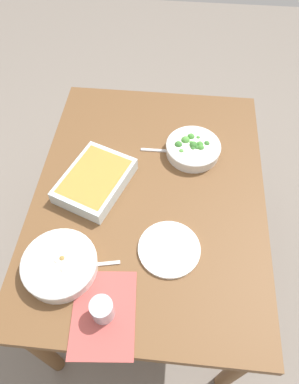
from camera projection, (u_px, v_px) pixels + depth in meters
ground_plane at (150, 267)px, 1.98m from camera, size 6.00×6.00×0.00m
dining_table at (150, 204)px, 1.45m from camera, size 1.20×0.90×0.74m
placemat at (104, 314)px, 1.10m from camera, size 0.30×0.22×0.00m
stew_bowl at (60, 265)px, 1.17m from camera, size 0.25×0.25×0.06m
broccoli_bowl at (193, 148)px, 1.47m from camera, size 0.23×0.23×0.07m
baking_dish at (95, 180)px, 1.37m from camera, size 0.36×0.31×0.06m
drink_cup at (102, 310)px, 1.07m from camera, size 0.07×0.07×0.08m
side_plate at (169, 249)px, 1.23m from camera, size 0.22×0.22×0.01m
spoon_by_stew at (87, 265)px, 1.19m from camera, size 0.05×0.18×0.01m
spoon_by_broccoli at (167, 151)px, 1.49m from camera, size 0.03×0.18×0.01m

